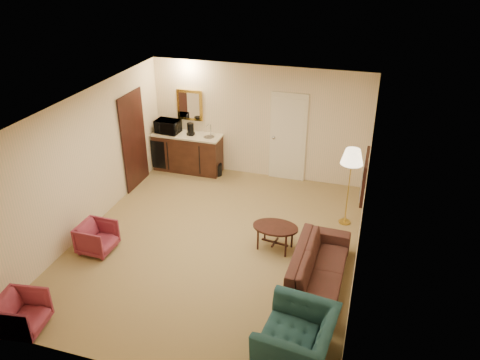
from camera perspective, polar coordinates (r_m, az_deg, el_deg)
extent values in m
plane|color=olive|center=(8.69, -2.98, -7.68)|extent=(6.00, 6.00, 0.00)
cube|color=beige|center=(10.64, 2.28, 7.07)|extent=(5.00, 0.02, 2.60)
cube|color=beige|center=(9.10, -18.19, 2.04)|extent=(0.02, 6.00, 2.60)
cube|color=beige|center=(7.62, 14.81, -2.54)|extent=(0.02, 6.00, 2.60)
cube|color=white|center=(7.51, -3.46, 8.80)|extent=(5.00, 6.00, 0.02)
cube|color=beige|center=(10.58, 5.89, 5.21)|extent=(0.82, 0.06, 2.05)
cube|color=black|center=(10.49, -12.82, 4.62)|extent=(0.06, 0.98, 2.10)
cube|color=yellow|center=(11.04, -6.15, 9.06)|extent=(0.62, 0.04, 0.72)
cube|color=black|center=(7.86, 14.92, 0.48)|extent=(0.06, 0.90, 0.70)
cube|color=#3C1E13|center=(11.21, -6.36, 3.37)|extent=(1.64, 0.58, 0.92)
imported|color=black|center=(7.66, 9.61, -9.83)|extent=(0.64, 2.06, 0.80)
imported|color=#1A4043|center=(6.38, 6.97, -17.92)|extent=(0.80, 1.14, 0.94)
imported|color=maroon|center=(8.70, -17.06, -6.58)|extent=(0.55, 0.59, 0.60)
imported|color=maroon|center=(7.48, -25.12, -14.40)|extent=(0.65, 0.69, 0.63)
cube|color=black|center=(8.44, 4.29, -6.97)|extent=(0.89, 0.66, 0.47)
cube|color=#B4973C|center=(9.10, 13.11, -0.86)|extent=(0.43, 0.43, 1.58)
cylinder|color=black|center=(11.03, -2.80, 1.28)|extent=(0.25, 0.25, 0.28)
imported|color=black|center=(11.14, -8.81, 6.65)|extent=(0.57, 0.34, 0.38)
cylinder|color=black|center=(10.94, -6.05, 6.19)|extent=(0.20, 0.20, 0.29)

